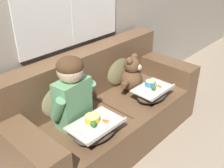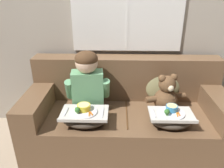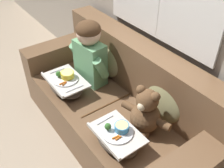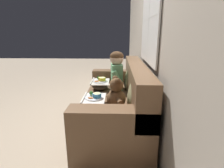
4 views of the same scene
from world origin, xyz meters
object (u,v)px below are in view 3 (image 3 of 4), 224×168
at_px(throw_pillow_behind_child, 108,56).
at_px(lap_tray_child, 66,84).
at_px(child_figure, 89,50).
at_px(teddy_bear, 145,113).
at_px(throw_pillow_behind_teddy, 165,99).
at_px(lap_tray_teddy, 117,137).
at_px(couch, 118,107).

relative_size(throw_pillow_behind_child, lap_tray_child, 1.03).
relative_size(child_figure, teddy_bear, 1.46).
bearing_deg(throw_pillow_behind_child, child_figure, -89.97).
distance_m(throw_pillow_behind_teddy, lap_tray_child, 0.91).
xyz_separation_m(throw_pillow_behind_teddy, lap_tray_child, (-0.77, -0.46, -0.13)).
relative_size(throw_pillow_behind_child, lap_tray_teddy, 1.12).
bearing_deg(lap_tray_child, lap_tray_teddy, 0.01).
relative_size(couch, throw_pillow_behind_teddy, 4.96).
xyz_separation_m(couch, throw_pillow_behind_child, (-0.39, 0.16, 0.29)).
xyz_separation_m(couch, child_figure, (-0.39, -0.03, 0.43)).
relative_size(throw_pillow_behind_child, teddy_bear, 1.04).
distance_m(throw_pillow_behind_teddy, child_figure, 0.81).
bearing_deg(teddy_bear, throw_pillow_behind_teddy, 90.39).
xyz_separation_m(throw_pillow_behind_child, lap_tray_child, (-0.00, -0.46, -0.13)).
bearing_deg(lap_tray_teddy, lap_tray_child, -179.99).
distance_m(teddy_bear, lap_tray_child, 0.82).
bearing_deg(lap_tray_child, teddy_bear, 18.66).
xyz_separation_m(throw_pillow_behind_child, child_figure, (0.00, -0.20, 0.14)).
relative_size(throw_pillow_behind_teddy, child_figure, 0.65).
relative_size(throw_pillow_behind_child, child_figure, 0.71).
height_order(teddy_bear, lap_tray_child, teddy_bear).
bearing_deg(child_figure, couch, 5.11).
xyz_separation_m(teddy_bear, lap_tray_child, (-0.77, -0.26, -0.09)).
bearing_deg(couch, lap_tray_child, -142.21).
xyz_separation_m(throw_pillow_behind_child, throw_pillow_behind_teddy, (0.77, -0.00, 0.00)).
height_order(throw_pillow_behind_teddy, lap_tray_teddy, throw_pillow_behind_teddy).
height_order(child_figure, lap_tray_child, child_figure).
relative_size(couch, throw_pillow_behind_child, 4.54).
distance_m(child_figure, lap_tray_teddy, 0.86).
height_order(couch, throw_pillow_behind_child, couch).
relative_size(teddy_bear, lap_tray_teddy, 1.08).
bearing_deg(lap_tray_child, throw_pillow_behind_child, 89.90).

